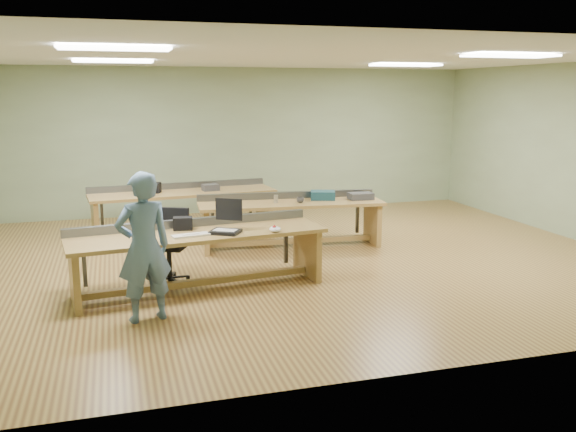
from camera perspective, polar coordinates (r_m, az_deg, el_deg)
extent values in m
plane|color=olive|center=(9.33, 0.61, -4.02)|extent=(10.00, 10.00, 0.00)
plane|color=silver|center=(9.00, 0.66, 14.70)|extent=(10.00, 10.00, 0.00)
cube|color=#8EA37B|center=(12.91, -4.49, 7.05)|extent=(10.00, 0.04, 3.00)
cube|color=#8EA37B|center=(5.38, 12.92, 0.49)|extent=(10.00, 0.04, 3.00)
cube|color=#8EA37B|center=(11.51, 25.35, 5.44)|extent=(0.04, 8.00, 3.00)
cube|color=white|center=(7.13, -15.92, 14.87)|extent=(1.20, 0.50, 0.03)
cube|color=white|center=(10.12, -16.04, 13.75)|extent=(1.20, 0.50, 0.03)
cube|color=white|center=(8.75, 20.08, 13.92)|extent=(1.20, 0.50, 0.03)
cube|color=white|center=(11.32, 10.95, 13.70)|extent=(1.20, 0.50, 0.03)
cube|color=#AD8949|center=(7.81, -8.36, -1.75)|extent=(3.33, 1.28, 0.05)
cube|color=#AD8949|center=(7.67, -19.36, -5.44)|extent=(0.18, 0.77, 0.70)
cube|color=#AD8949|center=(8.41, 1.79, -3.31)|extent=(0.18, 0.77, 0.70)
cube|color=#AD8949|center=(7.97, -8.23, -6.13)|extent=(2.93, 0.48, 0.08)
cube|color=#515458|center=(8.16, -9.10, -0.62)|extent=(3.23, 0.50, 0.11)
cube|color=#AD8949|center=(9.89, 0.30, 1.18)|extent=(3.05, 1.02, 0.05)
cube|color=#AD8949|center=(9.77, -7.75, -1.30)|extent=(0.13, 0.70, 0.70)
cube|color=#AD8949|center=(10.34, 7.90, -0.60)|extent=(0.13, 0.70, 0.70)
cube|color=#AD8949|center=(10.02, 0.29, -2.34)|extent=(2.70, 0.30, 0.08)
cube|color=#515458|center=(10.22, -0.12, 1.97)|extent=(2.99, 0.30, 0.11)
cube|color=#AD8949|center=(11.07, -9.77, 2.13)|extent=(3.35, 1.19, 0.05)
cube|color=#AD8949|center=(10.93, -17.61, -0.37)|extent=(0.16, 0.78, 0.70)
cube|color=#AD8949|center=(11.54, -2.22, 0.78)|extent=(0.16, 0.78, 0.70)
cube|color=#AD8949|center=(11.19, -9.66, -1.03)|extent=(2.97, 0.39, 0.08)
cube|color=#515458|center=(11.44, -10.20, 2.82)|extent=(3.27, 0.40, 0.11)
imported|color=slate|center=(6.84, -13.36, -2.86)|extent=(0.69, 0.54, 1.68)
cube|color=black|center=(7.73, -5.88, -1.48)|extent=(0.46, 0.43, 0.04)
cube|color=black|center=(7.81, -5.56, 0.62)|extent=(0.32, 0.20, 0.28)
cube|color=beige|center=(7.62, -9.07, -1.80)|extent=(0.49, 0.24, 0.03)
ellipsoid|color=white|center=(7.77, -1.21, -1.24)|extent=(0.17, 0.19, 0.07)
cube|color=black|center=(7.99, -9.81, -0.69)|extent=(0.27, 0.19, 0.17)
cylinder|color=black|center=(8.33, -11.03, -4.45)|extent=(0.07, 0.07, 0.48)
cube|color=black|center=(8.26, -11.10, -2.70)|extent=(0.61, 0.61, 0.07)
cube|color=black|center=(8.40, -10.67, -0.61)|extent=(0.42, 0.23, 0.41)
cylinder|color=black|center=(8.39, -10.98, -5.81)|extent=(0.70, 0.70, 0.07)
cube|color=#163C49|center=(10.14, 3.27, 1.96)|extent=(0.47, 0.40, 0.14)
cube|color=#333336|center=(10.20, 6.82, 1.87)|extent=(0.40, 0.26, 0.11)
imported|color=#333336|center=(9.80, 1.16, 1.51)|extent=(0.14, 0.14, 0.09)
cylinder|color=#B6B5BA|center=(9.79, -1.14, 1.61)|extent=(0.09, 0.09, 0.13)
cube|color=black|center=(11.05, -12.67, 2.59)|extent=(0.36, 0.30, 0.18)
cube|color=#333336|center=(11.11, -7.26, 2.67)|extent=(0.32, 0.26, 0.11)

